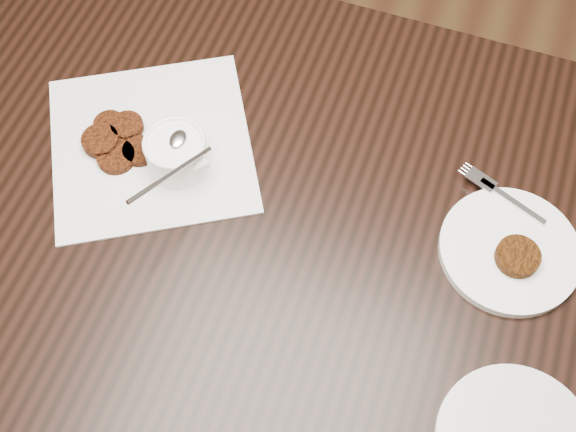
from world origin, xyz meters
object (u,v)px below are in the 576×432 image
object	(u,v)px
table	(298,343)
plate_with_patty	(511,248)
sauce_ramekin	(174,141)
napkin	(151,144)

from	to	relation	value
table	plate_with_patty	world-z (taller)	plate_with_patty
sauce_ramekin	napkin	bearing A→B (deg)	159.88
table	napkin	bearing A→B (deg)	159.41
table	sauce_ramekin	xyz separation A→B (m)	(-0.23, 0.09, 0.44)
plate_with_patty	napkin	bearing A→B (deg)	-179.72
table	sauce_ramekin	distance (m)	0.50
sauce_ramekin	plate_with_patty	bearing A→B (deg)	2.70
table	napkin	world-z (taller)	napkin
napkin	plate_with_patty	xyz separation A→B (m)	(0.56, 0.00, 0.01)
table	napkin	xyz separation A→B (m)	(-0.28, 0.11, 0.38)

